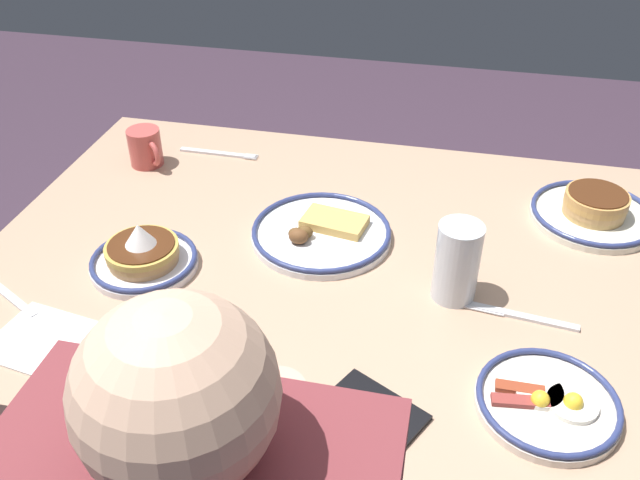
{
  "coord_description": "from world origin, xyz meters",
  "views": [
    {
      "loc": [
        -0.2,
        1.04,
        1.53
      ],
      "look_at": [
        0.03,
        0.0,
        0.77
      ],
      "focal_mm": 38.09,
      "sensor_mm": 36.0,
      "label": 1
    }
  ],
  "objects_px": {
    "plate_near_main": "(594,211)",
    "plate_far_companion": "(322,232)",
    "fork_near": "(219,153)",
    "fork_far": "(189,335)",
    "drinking_glass": "(456,266)",
    "butter_knife": "(515,315)",
    "cell_phone": "(378,407)",
    "plate_far_side": "(548,402)",
    "coffee_mug": "(146,147)",
    "plate_center_pancakes": "(143,256)",
    "paper_napkin": "(40,339)"
  },
  "relations": [
    {
      "from": "cell_phone",
      "to": "fork_near",
      "type": "distance_m",
      "value": 0.85
    },
    {
      "from": "plate_near_main",
      "to": "fork_far",
      "type": "distance_m",
      "value": 0.86
    },
    {
      "from": "plate_center_pancakes",
      "to": "drinking_glass",
      "type": "bearing_deg",
      "value": -175.76
    },
    {
      "from": "plate_near_main",
      "to": "coffee_mug",
      "type": "xyz_separation_m",
      "value": [
        1.0,
        -0.02,
        0.02
      ]
    },
    {
      "from": "plate_near_main",
      "to": "plate_far_companion",
      "type": "relative_size",
      "value": 0.9
    },
    {
      "from": "cell_phone",
      "to": "fork_far",
      "type": "distance_m",
      "value": 0.34
    },
    {
      "from": "plate_far_companion",
      "to": "plate_far_side",
      "type": "xyz_separation_m",
      "value": [
        -0.42,
        0.35,
        -0.0
      ]
    },
    {
      "from": "plate_far_side",
      "to": "paper_napkin",
      "type": "distance_m",
      "value": 0.81
    },
    {
      "from": "plate_far_side",
      "to": "paper_napkin",
      "type": "height_order",
      "value": "plate_far_side"
    },
    {
      "from": "plate_center_pancakes",
      "to": "cell_phone",
      "type": "height_order",
      "value": "plate_center_pancakes"
    },
    {
      "from": "drinking_glass",
      "to": "cell_phone",
      "type": "xyz_separation_m",
      "value": [
        0.09,
        0.29,
        -0.06
      ]
    },
    {
      "from": "drinking_glass",
      "to": "fork_near",
      "type": "height_order",
      "value": "drinking_glass"
    },
    {
      "from": "plate_far_companion",
      "to": "fork_near",
      "type": "xyz_separation_m",
      "value": [
        0.32,
        -0.29,
        -0.01
      ]
    },
    {
      "from": "plate_far_side",
      "to": "coffee_mug",
      "type": "bearing_deg",
      "value": -32.4
    },
    {
      "from": "plate_far_companion",
      "to": "butter_knife",
      "type": "xyz_separation_m",
      "value": [
        -0.37,
        0.16,
        -0.01
      ]
    },
    {
      "from": "plate_far_companion",
      "to": "paper_napkin",
      "type": "bearing_deg",
      "value": 44.84
    },
    {
      "from": "coffee_mug",
      "to": "cell_phone",
      "type": "height_order",
      "value": "coffee_mug"
    },
    {
      "from": "fork_near",
      "to": "fork_far",
      "type": "xyz_separation_m",
      "value": [
        -0.16,
        0.61,
        0.0
      ]
    },
    {
      "from": "paper_napkin",
      "to": "butter_knife",
      "type": "height_order",
      "value": "butter_knife"
    },
    {
      "from": "drinking_glass",
      "to": "plate_far_side",
      "type": "bearing_deg",
      "value": 123.19
    },
    {
      "from": "fork_far",
      "to": "butter_knife",
      "type": "bearing_deg",
      "value": -162.34
    },
    {
      "from": "drinking_glass",
      "to": "paper_napkin",
      "type": "relative_size",
      "value": 0.99
    },
    {
      "from": "drinking_glass",
      "to": "fork_near",
      "type": "distance_m",
      "value": 0.72
    },
    {
      "from": "coffee_mug",
      "to": "paper_napkin",
      "type": "relative_size",
      "value": 0.63
    },
    {
      "from": "drinking_glass",
      "to": "plate_far_companion",
      "type": "bearing_deg",
      "value": -24.88
    },
    {
      "from": "plate_near_main",
      "to": "paper_napkin",
      "type": "distance_m",
      "value": 1.09
    },
    {
      "from": "cell_phone",
      "to": "coffee_mug",
      "type": "bearing_deg",
      "value": -15.97
    },
    {
      "from": "plate_far_companion",
      "to": "drinking_glass",
      "type": "relative_size",
      "value": 1.89
    },
    {
      "from": "plate_far_companion",
      "to": "drinking_glass",
      "type": "bearing_deg",
      "value": 155.12
    },
    {
      "from": "plate_far_companion",
      "to": "plate_near_main",
      "type": "bearing_deg",
      "value": -160.93
    },
    {
      "from": "plate_far_side",
      "to": "fork_near",
      "type": "height_order",
      "value": "plate_far_side"
    },
    {
      "from": "coffee_mug",
      "to": "fork_near",
      "type": "xyz_separation_m",
      "value": [
        -0.15,
        -0.08,
        -0.04
      ]
    },
    {
      "from": "coffee_mug",
      "to": "drinking_glass",
      "type": "height_order",
      "value": "drinking_glass"
    },
    {
      "from": "plate_far_side",
      "to": "cell_phone",
      "type": "xyz_separation_m",
      "value": [
        0.24,
        0.06,
        -0.01
      ]
    },
    {
      "from": "plate_near_main",
      "to": "plate_far_companion",
      "type": "bearing_deg",
      "value": 19.07
    },
    {
      "from": "plate_near_main",
      "to": "plate_center_pancakes",
      "type": "bearing_deg",
      "value": 22.68
    },
    {
      "from": "plate_near_main",
      "to": "fork_far",
      "type": "relative_size",
      "value": 1.36
    },
    {
      "from": "plate_near_main",
      "to": "paper_napkin",
      "type": "bearing_deg",
      "value": 31.78
    },
    {
      "from": "cell_phone",
      "to": "fork_far",
      "type": "relative_size",
      "value": 0.78
    },
    {
      "from": "plate_far_side",
      "to": "fork_near",
      "type": "distance_m",
      "value": 0.97
    },
    {
      "from": "fork_near",
      "to": "fork_far",
      "type": "relative_size",
      "value": 1.06
    },
    {
      "from": "cell_phone",
      "to": "butter_knife",
      "type": "distance_m",
      "value": 0.32
    },
    {
      "from": "plate_center_pancakes",
      "to": "plate_far_side",
      "type": "bearing_deg",
      "value": 165.33
    },
    {
      "from": "butter_knife",
      "to": "plate_far_companion",
      "type": "bearing_deg",
      "value": -22.8
    },
    {
      "from": "plate_far_companion",
      "to": "coffee_mug",
      "type": "distance_m",
      "value": 0.51
    },
    {
      "from": "plate_near_main",
      "to": "fork_near",
      "type": "relative_size",
      "value": 1.29
    },
    {
      "from": "cell_phone",
      "to": "butter_knife",
      "type": "height_order",
      "value": "cell_phone"
    },
    {
      "from": "fork_near",
      "to": "butter_knife",
      "type": "bearing_deg",
      "value": 147.28
    },
    {
      "from": "coffee_mug",
      "to": "drinking_glass",
      "type": "bearing_deg",
      "value": 155.8
    },
    {
      "from": "paper_napkin",
      "to": "cell_phone",
      "type": "bearing_deg",
      "value": 177.68
    }
  ]
}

